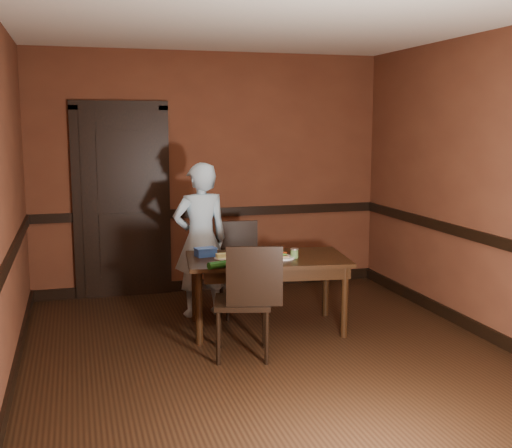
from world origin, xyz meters
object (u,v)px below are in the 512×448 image
dining_table (267,293)px  chair_far (243,269)px  sauce_jar (294,253)px  person (201,240)px  sandwich_plate (282,257)px  chair_near (242,300)px  cheese_saucer (223,257)px  food_tub (205,252)px

dining_table → chair_far: bearing=108.4°
chair_far → sauce_jar: size_ratio=10.40×
chair_far → person: 0.52m
sandwich_plate → person: bearing=131.6°
chair_near → person: bearing=-71.1°
cheese_saucer → chair_far: bearing=56.2°
dining_table → chair_far: chair_far is taller
chair_far → sandwich_plate: 0.68m
dining_table → person: bearing=137.0°
chair_near → food_tub: 0.87m
chair_near → food_tub: (-0.14, 0.82, 0.25)m
chair_far → sauce_jar: (0.33, -0.61, 0.27)m
dining_table → sandwich_plate: 0.39m
dining_table → cheese_saucer: cheese_saucer is taller
sandwich_plate → sauce_jar: (0.12, -0.01, 0.03)m
chair_far → sandwich_plate: chair_far is taller
sauce_jar → chair_near: bearing=-140.2°
chair_far → food_tub: (-0.44, -0.32, 0.26)m
dining_table → sauce_jar: sauce_jar is taller
dining_table → cheese_saucer: 0.55m
dining_table → food_tub: food_tub is taller
dining_table → sauce_jar: (0.23, -0.10, 0.39)m
dining_table → chair_near: size_ratio=1.53×
person → food_tub: (-0.03, -0.42, -0.04)m
sauce_jar → food_tub: bearing=159.1°
sauce_jar → dining_table: bearing=156.8°
food_tub → sandwich_plate: bearing=-34.1°
sandwich_plate → chair_near: bearing=-133.7°
person → cheese_saucer: 0.57m
chair_near → food_tub: size_ratio=4.50×
cheese_saucer → chair_near: bearing=-89.4°
chair_far → cheese_saucer: bearing=-120.6°
person → food_tub: bearing=78.1°
chair_near → food_tub: bearing=-66.5°
sauce_jar → cheese_saucer: bearing=166.9°
chair_far → chair_near: (-0.30, -1.14, 0.02)m
person → chair_near: bearing=87.5°
dining_table → sauce_jar: size_ratio=16.46×
food_tub → chair_far: bearing=25.1°
chair_near → cheese_saucer: (-0.01, 0.68, 0.23)m
dining_table → chair_near: chair_near is taller
chair_far → food_tub: 0.60m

